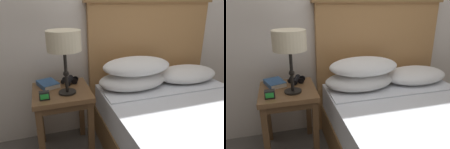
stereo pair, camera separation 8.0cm
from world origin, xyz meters
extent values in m
cube|color=brown|center=(-0.51, 0.79, 0.55)|extent=(0.43, 0.46, 0.04)
cube|color=brown|center=(-0.51, 0.79, 0.50)|extent=(0.41, 0.44, 0.05)
cube|color=brown|center=(-0.69, 0.59, 0.26)|extent=(0.04, 0.04, 0.53)
cube|color=brown|center=(-0.33, 0.59, 0.26)|extent=(0.04, 0.04, 0.53)
cube|color=brown|center=(-0.69, 0.99, 0.26)|extent=(0.04, 0.04, 0.53)
cube|color=brown|center=(-0.33, 0.99, 0.26)|extent=(0.04, 0.04, 0.53)
cube|color=silver|center=(0.38, 0.06, 0.38)|extent=(1.13, 1.88, 0.22)
cube|color=white|center=(0.38, 0.70, 0.50)|extent=(1.11, 0.28, 0.01)
cube|color=#AD7A47|center=(0.38, 1.05, 0.60)|extent=(1.21, 0.06, 1.21)
cube|color=olive|center=(0.38, 1.05, 1.23)|extent=(1.27, 0.10, 0.04)
ellipsoid|color=white|center=(0.10, 0.81, 0.57)|extent=(0.60, 0.36, 0.15)
ellipsoid|color=white|center=(0.65, 0.81, 0.57)|extent=(0.60, 0.36, 0.15)
ellipsoid|color=white|center=(0.14, 0.81, 0.69)|extent=(0.60, 0.36, 0.15)
cylinder|color=black|center=(-0.47, 0.71, 0.57)|extent=(0.13, 0.13, 0.01)
cylinder|color=black|center=(-0.47, 0.71, 0.73)|extent=(0.02, 0.02, 0.31)
sphere|color=black|center=(-0.47, 0.71, 0.72)|extent=(0.04, 0.04, 0.04)
cylinder|color=beige|center=(-0.47, 0.71, 0.96)|extent=(0.24, 0.24, 0.14)
cube|color=silver|center=(-0.60, 0.90, 0.58)|extent=(0.18, 0.22, 0.03)
cube|color=#2D568E|center=(-0.60, 0.90, 0.60)|extent=(0.19, 0.22, 0.00)
cube|color=#2D568E|center=(-0.66, 0.88, 0.58)|extent=(0.07, 0.18, 0.04)
cylinder|color=black|center=(-0.44, 0.89, 0.59)|extent=(0.07, 0.10, 0.04)
cylinder|color=black|center=(-0.39, 0.88, 0.59)|extent=(0.05, 0.02, 0.05)
cylinder|color=black|center=(-0.48, 0.91, 0.59)|extent=(0.04, 0.02, 0.04)
cylinder|color=black|center=(-0.42, 0.95, 0.59)|extent=(0.07, 0.10, 0.04)
cylinder|color=black|center=(-0.37, 0.94, 0.59)|extent=(0.05, 0.02, 0.05)
cylinder|color=black|center=(-0.47, 0.97, 0.59)|extent=(0.04, 0.02, 0.04)
cube|color=black|center=(-0.43, 0.92, 0.59)|extent=(0.07, 0.05, 0.01)
cylinder|color=black|center=(-0.43, 0.92, 0.60)|extent=(0.02, 0.02, 0.02)
cube|color=black|center=(-0.64, 0.65, 0.60)|extent=(0.07, 0.04, 0.06)
cube|color=green|center=(-0.64, 0.63, 0.60)|extent=(0.06, 0.00, 0.04)
camera|label=1|loc=(-0.63, -0.82, 1.23)|focal=35.00mm
camera|label=2|loc=(-0.56, -0.85, 1.23)|focal=35.00mm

